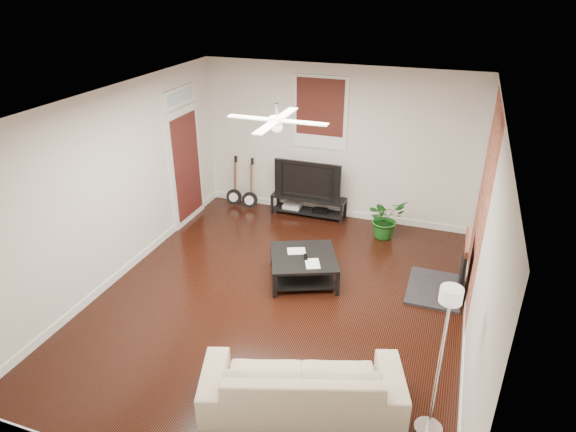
# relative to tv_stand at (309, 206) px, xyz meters

# --- Properties ---
(room) EXTENTS (5.01, 6.01, 2.81)m
(room) POSITION_rel_tv_stand_xyz_m (0.42, -2.78, 1.20)
(room) COLOR black
(room) RESTS_ON ground
(brick_accent) EXTENTS (0.02, 2.20, 2.80)m
(brick_accent) POSITION_rel_tv_stand_xyz_m (2.91, -1.78, 1.20)
(brick_accent) COLOR brown
(brick_accent) RESTS_ON floor
(fireplace) EXTENTS (0.80, 1.10, 0.92)m
(fireplace) POSITION_rel_tv_stand_xyz_m (2.62, -1.78, 0.26)
(fireplace) COLOR black
(fireplace) RESTS_ON floor
(window_back) EXTENTS (1.00, 0.06, 1.30)m
(window_back) POSITION_rel_tv_stand_xyz_m (0.12, 0.19, 1.75)
(window_back) COLOR #3D1910
(window_back) RESTS_ON wall_back
(door_left) EXTENTS (0.08, 1.00, 2.50)m
(door_left) POSITION_rel_tv_stand_xyz_m (-2.04, -0.88, 1.05)
(door_left) COLOR white
(door_left) RESTS_ON wall_left
(tv_stand) EXTENTS (1.40, 0.37, 0.39)m
(tv_stand) POSITION_rel_tv_stand_xyz_m (0.00, 0.00, 0.00)
(tv_stand) COLOR black
(tv_stand) RESTS_ON floor
(tv) EXTENTS (1.25, 0.16, 0.72)m
(tv) POSITION_rel_tv_stand_xyz_m (-0.00, 0.02, 0.56)
(tv) COLOR black
(tv) RESTS_ON tv_stand
(coffee_table) EXTENTS (1.25, 1.25, 0.40)m
(coffee_table) POSITION_rel_tv_stand_xyz_m (0.58, -2.13, 0.00)
(coffee_table) COLOR black
(coffee_table) RESTS_ON floor
(sofa) EXTENTS (2.27, 1.44, 0.62)m
(sofa) POSITION_rel_tv_stand_xyz_m (1.31, -4.46, 0.11)
(sofa) COLOR tan
(sofa) RESTS_ON floor
(floor_lamp) EXTENTS (0.36, 0.36, 1.73)m
(floor_lamp) POSITION_rel_tv_stand_xyz_m (2.62, -4.36, 0.67)
(floor_lamp) COLOR silver
(floor_lamp) RESTS_ON floor
(potted_plant) EXTENTS (0.85, 0.85, 0.72)m
(potted_plant) POSITION_rel_tv_stand_xyz_m (1.50, -0.37, 0.16)
(potted_plant) COLOR #185518
(potted_plant) RESTS_ON floor
(guitar_left) EXTENTS (0.34, 0.26, 0.99)m
(guitar_left) POSITION_rel_tv_stand_xyz_m (-1.53, -0.03, 0.30)
(guitar_left) COLOR black
(guitar_left) RESTS_ON floor
(guitar_right) EXTENTS (0.35, 0.29, 0.99)m
(guitar_right) POSITION_rel_tv_stand_xyz_m (-1.18, -0.06, 0.30)
(guitar_right) COLOR black
(guitar_right) RESTS_ON floor
(ceiling_fan) EXTENTS (1.24, 1.24, 0.32)m
(ceiling_fan) POSITION_rel_tv_stand_xyz_m (0.42, -2.78, 2.40)
(ceiling_fan) COLOR white
(ceiling_fan) RESTS_ON ceiling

